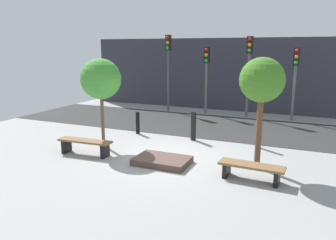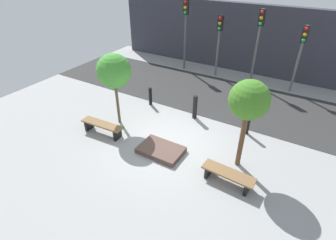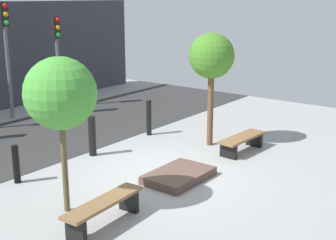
% 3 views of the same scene
% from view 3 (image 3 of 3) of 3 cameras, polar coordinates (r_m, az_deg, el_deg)
% --- Properties ---
extents(ground_plane, '(18.00, 18.00, 0.00)m').
position_cam_3_polar(ground_plane, '(10.83, -1.09, -6.58)').
color(ground_plane, '#969696').
extents(road_strip, '(18.00, 4.33, 0.01)m').
position_cam_3_polar(road_strip, '(13.98, -16.04, -2.15)').
color(road_strip, '#2F2F2F').
rests_on(road_strip, ground).
extents(bench_left, '(1.79, 0.51, 0.48)m').
position_cam_3_polar(bench_left, '(8.49, -7.82, -10.55)').
color(bench_left, black).
rests_on(bench_left, ground).
extents(bench_right, '(1.65, 0.56, 0.42)m').
position_cam_3_polar(bench_right, '(12.37, 9.01, -2.51)').
color(bench_right, black).
rests_on(bench_right, ground).
extents(planter_bed, '(1.55, 1.04, 0.19)m').
position_cam_3_polar(planter_bed, '(10.49, 1.32, -6.78)').
color(planter_bed, brown).
rests_on(planter_bed, ground).
extents(tree_behind_left_bench, '(1.32, 1.32, 2.94)m').
position_cam_3_polar(tree_behind_left_bench, '(8.58, -13.00, 3.10)').
color(tree_behind_left_bench, brown).
rests_on(tree_behind_left_bench, ground).
extents(tree_behind_right_bench, '(1.20, 1.20, 3.05)m').
position_cam_3_polar(tree_behind_right_bench, '(12.40, 5.34, 7.60)').
color(tree_behind_right_bench, brown).
rests_on(tree_behind_right_bench, ground).
extents(bollard_far_left, '(0.15, 0.15, 0.85)m').
position_cam_3_polar(bollard_far_left, '(10.72, -18.02, -5.15)').
color(bollard_far_left, black).
rests_on(bollard_far_left, ground).
extents(bollard_left, '(0.19, 0.19, 1.03)m').
position_cam_3_polar(bollard_left, '(12.05, -9.23, -1.93)').
color(bollard_left, black).
rests_on(bollard_left, ground).
extents(bollard_center, '(0.15, 0.15, 1.04)m').
position_cam_3_polar(bollard_center, '(13.65, -2.34, 0.29)').
color(bollard_center, black).
rests_on(bollard_center, ground).
extents(traffic_light_mid_east, '(0.28, 0.27, 3.79)m').
position_cam_3_polar(traffic_light_mid_east, '(16.06, -19.14, 9.28)').
color(traffic_light_mid_east, '#5A5A5A').
rests_on(traffic_light_mid_east, ground).
extents(traffic_light_east, '(0.28, 0.27, 3.28)m').
position_cam_3_polar(traffic_light_east, '(17.32, -13.37, 8.93)').
color(traffic_light_east, '#5F5F5F').
rests_on(traffic_light_east, ground).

